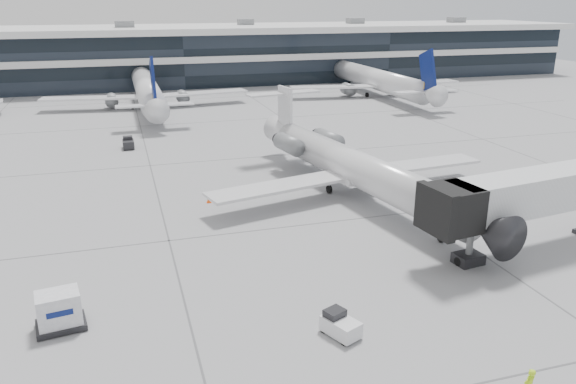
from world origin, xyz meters
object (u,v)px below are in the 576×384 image
object	(u,v)px
jet_bridge	(549,190)
cargo_uld	(59,311)
baggage_tug	(340,325)
regional_jet	(354,166)

from	to	relation	value
jet_bridge	cargo_uld	bearing A→B (deg)	174.58
jet_bridge	baggage_tug	distance (m)	18.80
baggage_tug	cargo_uld	bearing A→B (deg)	136.98
regional_jet	cargo_uld	bearing A→B (deg)	-156.13
baggage_tug	cargo_uld	distance (m)	14.51
baggage_tug	cargo_uld	size ratio (longest dim) A/B	0.86
regional_jet	jet_bridge	xyz separation A→B (m)	(8.17, -13.94, 1.53)
jet_bridge	baggage_tug	world-z (taller)	jet_bridge
jet_bridge	baggage_tug	size ratio (longest dim) A/B	7.69
regional_jet	baggage_tug	xyz separation A→B (m)	(-9.26, -20.03, -2.05)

